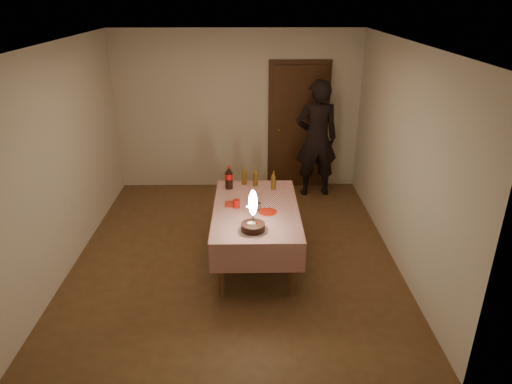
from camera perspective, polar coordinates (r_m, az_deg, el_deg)
The scene contains 13 objects.
ground at distance 5.99m, azimuth -2.55°, elevation -7.42°, with size 4.00×4.50×0.01m, color brown.
room_shell at distance 5.40m, azimuth -2.49°, elevation 8.20°, with size 4.04×4.54×2.62m.
dining_table at distance 5.52m, azimuth -0.01°, elevation -2.90°, with size 1.02×1.72×0.72m.
birthday_cake at distance 4.91m, azimuth -0.37°, elevation -3.56°, with size 0.33×0.33×0.48m.
red_plate at distance 5.37m, azimuth 1.47°, elevation -2.50°, with size 0.22×0.22×0.01m, color red.
red_cup at distance 5.47m, azimuth -2.45°, elevation -1.46°, with size 0.08×0.08×0.10m, color #A5130B.
clear_cup at distance 5.41m, azimuth 0.29°, elevation -1.82°, with size 0.07×0.07×0.09m, color silver.
napkin_stack at distance 5.56m, azimuth -3.14°, elevation -1.51°, with size 0.15×0.15×0.02m, color #A72413.
cola_bottle at distance 5.97m, azimuth -3.40°, elevation 1.82°, with size 0.10×0.10×0.32m.
amber_bottle_left at distance 6.10m, azimuth -1.50°, elevation 2.00°, with size 0.06×0.06×0.25m.
amber_bottle_right at distance 5.95m, azimuth 2.20°, elevation 1.40°, with size 0.06×0.06×0.25m.
amber_bottle_mid at distance 6.06m, azimuth -0.09°, elevation 1.83°, with size 0.06×0.06×0.25m.
photographer at distance 7.38m, azimuth 7.55°, elevation 6.61°, with size 0.74×0.53×1.90m.
Camera 1 is at (0.18, -5.12, 3.10)m, focal length 32.00 mm.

